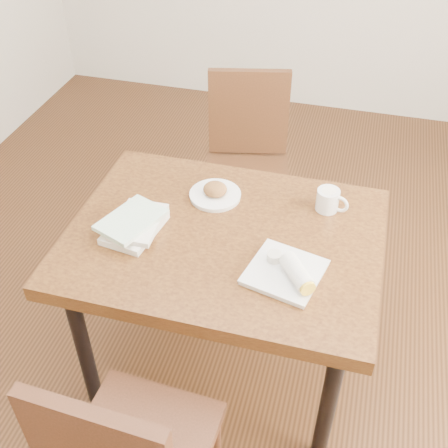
% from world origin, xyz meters
% --- Properties ---
extents(ground, '(4.00, 5.00, 0.01)m').
position_xyz_m(ground, '(0.00, 0.00, -0.01)').
color(ground, '#472814').
rests_on(ground, ground).
extents(table, '(1.15, 0.87, 0.75)m').
position_xyz_m(table, '(0.00, 0.00, 0.67)').
color(table, brown).
rests_on(table, ground).
extents(chair_far, '(0.50, 0.50, 0.95)m').
position_xyz_m(chair_far, '(-0.11, 0.84, 0.55)').
color(chair_far, '#422413').
rests_on(chair_far, ground).
extents(plate_scone, '(0.21, 0.21, 0.07)m').
position_xyz_m(plate_scone, '(-0.09, 0.21, 0.77)').
color(plate_scone, white).
rests_on(plate_scone, table).
extents(coffee_mug, '(0.13, 0.09, 0.09)m').
position_xyz_m(coffee_mug, '(0.35, 0.25, 0.80)').
color(coffee_mug, white).
rests_on(coffee_mug, table).
extents(plate_burrito, '(0.29, 0.29, 0.08)m').
position_xyz_m(plate_burrito, '(0.27, -0.16, 0.77)').
color(plate_burrito, white).
rests_on(plate_burrito, table).
extents(book_stack, '(0.24, 0.28, 0.06)m').
position_xyz_m(book_stack, '(-0.32, -0.07, 0.78)').
color(book_stack, white).
rests_on(book_stack, table).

